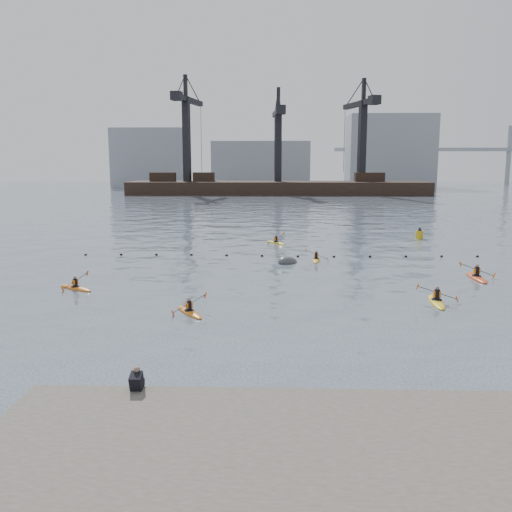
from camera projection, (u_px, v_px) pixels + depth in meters
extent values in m
plane|color=#333B4A|center=(298.00, 346.00, 23.27)|extent=(400.00, 400.00, 0.00)
cube|color=#4C443D|center=(312.00, 460.00, 14.41)|extent=(18.00, 7.00, 1.00)
cube|color=black|center=(136.00, 382.00, 17.60)|extent=(0.38, 0.60, 0.67)
cube|color=black|center=(138.00, 384.00, 17.84)|extent=(0.34, 0.40, 0.24)
sphere|color=#8C6651|center=(137.00, 369.00, 17.63)|extent=(0.21, 0.21, 0.21)
sphere|color=black|center=(86.00, 255.00, 45.95)|extent=(0.24, 0.24, 0.24)
sphere|color=black|center=(121.00, 255.00, 46.02)|extent=(0.24, 0.24, 0.24)
sphere|color=black|center=(156.00, 255.00, 46.01)|extent=(0.24, 0.24, 0.24)
sphere|color=black|center=(191.00, 255.00, 45.88)|extent=(0.24, 0.24, 0.24)
sphere|color=black|center=(227.00, 255.00, 45.66)|extent=(0.24, 0.24, 0.24)
sphere|color=black|center=(262.00, 256.00, 45.39)|extent=(0.24, 0.24, 0.24)
sphere|color=black|center=(298.00, 257.00, 45.17)|extent=(0.24, 0.24, 0.24)
sphere|color=black|center=(334.00, 257.00, 45.05)|extent=(0.24, 0.24, 0.24)
sphere|color=black|center=(370.00, 257.00, 45.04)|extent=(0.24, 0.24, 0.24)
sphere|color=black|center=(406.00, 257.00, 45.11)|extent=(0.24, 0.24, 0.24)
sphere|color=black|center=(442.00, 257.00, 45.17)|extent=(0.24, 0.24, 0.24)
sphere|color=black|center=(477.00, 257.00, 45.16)|extent=(0.24, 0.24, 0.24)
cube|color=black|center=(278.00, 191.00, 131.43)|extent=(72.00, 12.00, 4.50)
cube|color=black|center=(163.00, 177.00, 131.73)|extent=(6.00, 3.00, 2.20)
cube|color=black|center=(204.00, 177.00, 131.42)|extent=(5.00, 3.00, 2.20)
cube|color=black|center=(369.00, 177.00, 130.17)|extent=(7.00, 3.00, 2.20)
cube|color=black|center=(187.00, 139.00, 130.01)|extent=(1.85, 1.85, 20.00)
cube|color=black|center=(189.00, 100.00, 131.00)|extent=(4.31, 17.93, 1.20)
cube|color=black|center=(177.00, 96.00, 122.32)|extent=(2.62, 2.94, 2.00)
cube|color=black|center=(185.00, 85.00, 127.87)|extent=(0.93, 0.93, 5.00)
cube|color=black|center=(278.00, 146.00, 129.58)|extent=(1.73, 1.73, 17.00)
cube|color=black|center=(277.00, 113.00, 130.44)|extent=(2.50, 15.05, 1.20)
cube|color=black|center=(281.00, 110.00, 123.06)|extent=(2.42, 2.78, 2.00)
cube|color=black|center=(278.00, 98.00, 127.69)|extent=(0.87, 0.87, 5.00)
cube|color=black|center=(362.00, 141.00, 128.78)|extent=(1.96, 1.96, 19.00)
cube|color=black|center=(359.00, 104.00, 129.70)|extent=(5.56, 16.73, 1.20)
cube|color=black|center=(374.00, 100.00, 121.55)|extent=(2.80, 3.08, 2.00)
cube|color=black|center=(364.00, 89.00, 126.72)|extent=(0.98, 0.98, 5.00)
cube|color=gray|center=(150.00, 158.00, 170.67)|extent=(22.00, 14.00, 18.00)
cube|color=gray|center=(261.00, 164.00, 169.92)|extent=(30.00, 14.00, 14.00)
cube|color=gray|center=(390.00, 151.00, 167.97)|extent=(26.00, 14.00, 22.00)
cube|color=gray|center=(436.00, 149.00, 186.87)|extent=(70.00, 2.00, 1.20)
cylinder|color=gray|center=(363.00, 155.00, 187.99)|extent=(1.60, 1.60, 20.00)
cylinder|color=gray|center=(509.00, 155.00, 186.43)|extent=(1.60, 1.60, 20.00)
ellipsoid|color=orange|center=(189.00, 312.00, 28.40)|extent=(2.05, 2.79, 0.29)
cylinder|color=black|center=(189.00, 310.00, 28.38)|extent=(0.76, 0.76, 0.05)
cylinder|color=black|center=(189.00, 305.00, 28.34)|extent=(0.27, 0.27, 0.47)
cube|color=orange|center=(189.00, 305.00, 28.33)|extent=(0.39, 0.34, 0.31)
sphere|color=#8C6651|center=(189.00, 300.00, 28.28)|extent=(0.19, 0.19, 0.19)
cylinder|color=black|center=(189.00, 304.00, 28.32)|extent=(1.61, 1.03, 0.77)
cube|color=#D85914|center=(173.00, 313.00, 27.92)|extent=(0.20, 0.19, 0.31)
cube|color=#D85914|center=(205.00, 295.00, 28.72)|extent=(0.20, 0.19, 0.31)
ellipsoid|color=yellow|center=(436.00, 302.00, 30.47)|extent=(1.04, 3.47, 0.34)
cylinder|color=black|center=(437.00, 300.00, 30.44)|extent=(0.71, 0.71, 0.06)
cylinder|color=black|center=(437.00, 294.00, 30.39)|extent=(0.32, 0.32, 0.56)
cube|color=orange|center=(437.00, 294.00, 30.39)|extent=(0.41, 0.27, 0.36)
sphere|color=#8C6651|center=(437.00, 288.00, 30.33)|extent=(0.22, 0.22, 0.22)
cylinder|color=black|center=(437.00, 293.00, 30.37)|extent=(2.25, 0.28, 0.74)
cube|color=#D85914|center=(417.00, 286.00, 30.47)|extent=(0.17, 0.17, 0.36)
cube|color=#D85914|center=(457.00, 299.00, 30.28)|extent=(0.17, 0.17, 0.36)
ellipsoid|color=orange|center=(76.00, 288.00, 33.81)|extent=(2.77, 2.09, 0.29)
cylinder|color=black|center=(75.00, 286.00, 33.78)|extent=(0.76, 0.76, 0.05)
cylinder|color=black|center=(75.00, 282.00, 33.74)|extent=(0.27, 0.27, 0.48)
cube|color=orange|center=(75.00, 282.00, 33.74)|extent=(0.35, 0.39, 0.31)
sphere|color=#8C6651|center=(75.00, 277.00, 33.69)|extent=(0.19, 0.19, 0.19)
cylinder|color=black|center=(75.00, 281.00, 33.73)|extent=(1.06, 1.59, 0.77)
cube|color=#D85914|center=(63.00, 289.00, 33.03)|extent=(0.19, 0.20, 0.31)
cube|color=#D85914|center=(87.00, 273.00, 34.42)|extent=(0.19, 0.20, 0.31)
ellipsoid|color=#F1A91C|center=(316.00, 260.00, 43.57)|extent=(0.86, 2.87, 0.28)
cylinder|color=black|center=(316.00, 259.00, 43.55)|extent=(0.58, 0.58, 0.05)
cylinder|color=black|center=(316.00, 256.00, 43.50)|extent=(0.26, 0.26, 0.46)
cube|color=orange|center=(316.00, 255.00, 43.50)|extent=(0.34, 0.23, 0.30)
sphere|color=#8C6651|center=(316.00, 252.00, 43.45)|extent=(0.19, 0.19, 0.19)
cylinder|color=black|center=(316.00, 254.00, 43.49)|extent=(1.81, 0.23, 0.75)
cube|color=#D85914|center=(305.00, 250.00, 43.55)|extent=(0.17, 0.14, 0.29)
cube|color=#D85914|center=(327.00, 259.00, 43.42)|extent=(0.17, 0.14, 0.29)
ellipsoid|color=#C63C12|center=(476.00, 278.00, 36.78)|extent=(0.80, 3.59, 0.36)
cylinder|color=black|center=(477.00, 276.00, 36.76)|extent=(0.69, 0.69, 0.07)
cylinder|color=black|center=(477.00, 271.00, 36.70)|extent=(0.34, 0.34, 0.58)
cube|color=orange|center=(477.00, 271.00, 36.70)|extent=(0.41, 0.26, 0.38)
sphere|color=#8C6651|center=(477.00, 266.00, 36.64)|extent=(0.23, 0.23, 0.23)
cylinder|color=black|center=(477.00, 270.00, 36.68)|extent=(2.32, 0.09, 0.89)
cube|color=#D85914|center=(494.00, 276.00, 36.69)|extent=(0.19, 0.16, 0.38)
cube|color=#D85914|center=(460.00, 264.00, 36.68)|extent=(0.19, 0.16, 0.38)
ellipsoid|color=gold|center=(276.00, 243.00, 52.66)|extent=(2.20, 2.75, 0.30)
cylinder|color=black|center=(276.00, 242.00, 52.64)|extent=(0.77, 0.77, 0.06)
cylinder|color=black|center=(276.00, 239.00, 52.59)|extent=(0.28, 0.28, 0.48)
cube|color=orange|center=(276.00, 239.00, 52.59)|extent=(0.39, 0.36, 0.31)
sphere|color=#8C6651|center=(276.00, 236.00, 52.54)|extent=(0.19, 0.19, 0.19)
cylinder|color=black|center=(276.00, 238.00, 52.58)|extent=(1.53, 1.11, 0.88)
cube|color=#D85914|center=(268.00, 243.00, 52.13)|extent=(0.22, 0.21, 0.30)
cube|color=#D85914|center=(284.00, 233.00, 53.03)|extent=(0.22, 0.21, 0.30)
ellipsoid|color=#424648|center=(288.00, 263.00, 42.55)|extent=(2.33, 2.45, 1.41)
cylinder|color=#C88E14|center=(419.00, 236.00, 55.77)|extent=(0.76, 0.76, 0.98)
cone|color=black|center=(420.00, 229.00, 55.65)|extent=(0.48, 0.48, 0.38)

